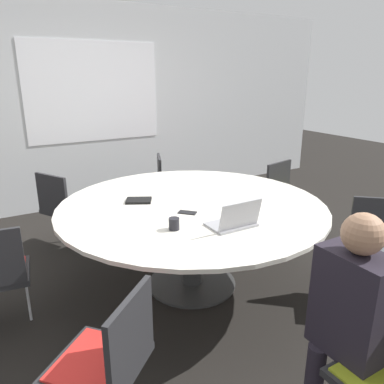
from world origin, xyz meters
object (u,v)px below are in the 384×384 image
(spiral_notebook, at_px, (139,200))
(chair_1, at_px, (379,244))
(chair_6, at_px, (109,355))
(person_0, at_px, (350,309))
(coffee_cup, at_px, (174,224))
(laptop, at_px, (234,221))
(chair_2, at_px, (287,194))
(chair_4, at_px, (64,204))
(cell_phone, at_px, (187,212))
(chair_3, at_px, (170,183))

(spiral_notebook, bearing_deg, chair_1, -38.22)
(chair_6, bearing_deg, person_0, -67.57)
(coffee_cup, bearing_deg, spiral_notebook, 88.59)
(chair_6, bearing_deg, spiral_notebook, 19.82)
(laptop, bearing_deg, chair_2, -146.18)
(chair_4, distance_m, chair_6, 2.36)
(person_0, distance_m, cell_phone, 1.40)
(chair_2, distance_m, coffee_cup, 2.03)
(chair_3, relative_size, chair_6, 1.00)
(chair_6, height_order, laptop, laptop)
(chair_2, xyz_separation_m, chair_4, (-2.25, 0.91, 0.00))
(person_0, bearing_deg, chair_4, 15.24)
(chair_3, distance_m, person_0, 3.05)
(chair_4, relative_size, chair_6, 1.00)
(cell_phone, bearing_deg, laptop, -71.46)
(person_0, height_order, spiral_notebook, person_0)
(chair_2, xyz_separation_m, spiral_notebook, (-1.83, -0.11, 0.27))
(coffee_cup, bearing_deg, chair_1, -19.14)
(chair_4, distance_m, coffee_cup, 1.77)
(chair_2, bearing_deg, chair_4, -34.04)
(chair_2, bearing_deg, spiral_notebook, -8.52)
(laptop, relative_size, spiral_notebook, 1.28)
(chair_3, distance_m, cell_phone, 1.75)
(chair_1, relative_size, cell_phone, 5.59)
(chair_1, xyz_separation_m, chair_4, (-1.97, 2.24, 0.00))
(chair_4, relative_size, coffee_cup, 10.02)
(chair_3, bearing_deg, cell_phone, 0.09)
(spiral_notebook, height_order, cell_phone, spiral_notebook)
(spiral_notebook, height_order, coffee_cup, coffee_cup)
(laptop, bearing_deg, cell_phone, -71.21)
(person_0, relative_size, coffee_cup, 14.19)
(chair_2, height_order, cell_phone, chair_2)
(chair_6, bearing_deg, laptop, -18.47)
(chair_6, bearing_deg, chair_1, -38.94)
(chair_2, distance_m, chair_3, 1.41)
(chair_4, height_order, person_0, person_0)
(chair_3, xyz_separation_m, coffee_cup, (-0.90, -1.83, 0.31))
(person_0, bearing_deg, coffee_cup, 17.40)
(chair_4, height_order, laptop, laptop)
(chair_3, distance_m, chair_6, 2.95)
(chair_2, distance_m, chair_4, 2.43)
(spiral_notebook, relative_size, cell_phone, 1.70)
(chair_3, relative_size, cell_phone, 5.59)
(chair_2, height_order, coffee_cup, coffee_cup)
(laptop, height_order, cell_phone, laptop)
(chair_2, xyz_separation_m, cell_phone, (-1.61, -0.56, 0.27))
(chair_1, relative_size, coffee_cup, 10.02)
(person_0, bearing_deg, chair_1, -62.29)
(chair_4, xyz_separation_m, cell_phone, (0.65, -1.47, 0.27))
(chair_2, bearing_deg, coffee_cup, 11.06)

